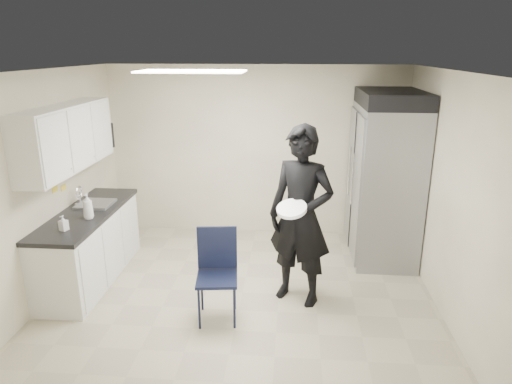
# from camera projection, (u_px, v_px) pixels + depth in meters

# --- Properties ---
(floor) EXTENTS (4.50, 4.50, 0.00)m
(floor) POSITION_uv_depth(u_px,v_px,m) (242.00, 292.00, 5.51)
(floor) COLOR tan
(floor) RESTS_ON ground
(ceiling) EXTENTS (4.50, 4.50, 0.00)m
(ceiling) POSITION_uv_depth(u_px,v_px,m) (240.00, 70.00, 4.73)
(ceiling) COLOR silver
(ceiling) RESTS_ON back_wall
(back_wall) EXTENTS (4.50, 0.00, 4.50)m
(back_wall) POSITION_uv_depth(u_px,v_px,m) (256.00, 152.00, 7.02)
(back_wall) COLOR beige
(back_wall) RESTS_ON floor
(left_wall) EXTENTS (0.00, 4.00, 4.00)m
(left_wall) POSITION_uv_depth(u_px,v_px,m) (49.00, 185.00, 5.30)
(left_wall) COLOR beige
(left_wall) RESTS_ON floor
(right_wall) EXTENTS (0.00, 4.00, 4.00)m
(right_wall) POSITION_uv_depth(u_px,v_px,m) (447.00, 195.00, 4.94)
(right_wall) COLOR beige
(right_wall) RESTS_ON floor
(ceiling_panel) EXTENTS (1.20, 0.60, 0.02)m
(ceiling_panel) POSITION_uv_depth(u_px,v_px,m) (192.00, 71.00, 5.16)
(ceiling_panel) COLOR white
(ceiling_panel) RESTS_ON ceiling
(lower_counter) EXTENTS (0.60, 1.90, 0.86)m
(lower_counter) POSITION_uv_depth(u_px,v_px,m) (90.00, 248.00, 5.72)
(lower_counter) COLOR silver
(lower_counter) RESTS_ON floor
(countertop) EXTENTS (0.64, 1.95, 0.05)m
(countertop) POSITION_uv_depth(u_px,v_px,m) (86.00, 214.00, 5.59)
(countertop) COLOR black
(countertop) RESTS_ON lower_counter
(sink) EXTENTS (0.42, 0.40, 0.14)m
(sink) POSITION_uv_depth(u_px,v_px,m) (96.00, 208.00, 5.83)
(sink) COLOR gray
(sink) RESTS_ON countertop
(faucet) EXTENTS (0.02, 0.02, 0.24)m
(faucet) POSITION_uv_depth(u_px,v_px,m) (79.00, 196.00, 5.80)
(faucet) COLOR silver
(faucet) RESTS_ON countertop
(upper_cabinets) EXTENTS (0.35, 1.80, 0.75)m
(upper_cabinets) POSITION_uv_depth(u_px,v_px,m) (66.00, 138.00, 5.31)
(upper_cabinets) COLOR silver
(upper_cabinets) RESTS_ON left_wall
(towel_dispenser) EXTENTS (0.22, 0.30, 0.35)m
(towel_dispenser) POSITION_uv_depth(u_px,v_px,m) (102.00, 137.00, 6.47)
(towel_dispenser) COLOR black
(towel_dispenser) RESTS_ON left_wall
(notice_sticker_left) EXTENTS (0.00, 0.12, 0.07)m
(notice_sticker_left) POSITION_uv_depth(u_px,v_px,m) (55.00, 189.00, 5.41)
(notice_sticker_left) COLOR yellow
(notice_sticker_left) RESTS_ON left_wall
(notice_sticker_right) EXTENTS (0.00, 0.12, 0.07)m
(notice_sticker_right) POSITION_uv_depth(u_px,v_px,m) (64.00, 188.00, 5.62)
(notice_sticker_right) COLOR yellow
(notice_sticker_right) RESTS_ON left_wall
(commercial_fridge) EXTENTS (0.80, 1.35, 2.10)m
(commercial_fridge) POSITION_uv_depth(u_px,v_px,m) (384.00, 183.00, 6.26)
(commercial_fridge) COLOR gray
(commercial_fridge) RESTS_ON floor
(fridge_compressor) EXTENTS (0.80, 1.35, 0.20)m
(fridge_compressor) POSITION_uv_depth(u_px,v_px,m) (392.00, 98.00, 5.92)
(fridge_compressor) COLOR black
(fridge_compressor) RESTS_ON commercial_fridge
(folding_chair) EXTENTS (0.48, 0.48, 0.97)m
(folding_chair) POSITION_uv_depth(u_px,v_px,m) (217.00, 279.00, 4.84)
(folding_chair) COLOR black
(folding_chair) RESTS_ON floor
(man_tuxedo) EXTENTS (0.89, 0.77, 2.06)m
(man_tuxedo) POSITION_uv_depth(u_px,v_px,m) (301.00, 217.00, 5.08)
(man_tuxedo) COLOR black
(man_tuxedo) RESTS_ON floor
(bucket_lid) EXTENTS (0.43, 0.43, 0.04)m
(bucket_lid) POSITION_uv_depth(u_px,v_px,m) (292.00, 209.00, 4.82)
(bucket_lid) COLOR white
(bucket_lid) RESTS_ON man_tuxedo
(soap_bottle_a) EXTENTS (0.13, 0.13, 0.30)m
(soap_bottle_a) POSITION_uv_depth(u_px,v_px,m) (88.00, 206.00, 5.31)
(soap_bottle_a) COLOR white
(soap_bottle_a) RESTS_ON countertop
(soap_bottle_b) EXTENTS (0.10, 0.10, 0.17)m
(soap_bottle_b) POSITION_uv_depth(u_px,v_px,m) (63.00, 223.00, 4.98)
(soap_bottle_b) COLOR #A1A3AC
(soap_bottle_b) RESTS_ON countertop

